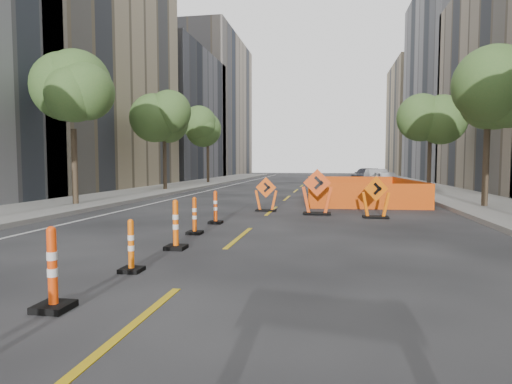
% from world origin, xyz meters
% --- Properties ---
extents(ground_plane, '(140.00, 140.00, 0.00)m').
position_xyz_m(ground_plane, '(0.00, 0.00, 0.00)').
color(ground_plane, black).
extents(sidewalk_left, '(4.00, 90.00, 0.15)m').
position_xyz_m(sidewalk_left, '(-9.00, 12.00, 0.07)').
color(sidewalk_left, gray).
rests_on(sidewalk_left, ground).
extents(sidewalk_right, '(4.00, 90.00, 0.15)m').
position_xyz_m(sidewalk_right, '(9.00, 12.00, 0.07)').
color(sidewalk_right, gray).
rests_on(sidewalk_right, ground).
extents(bld_left_c, '(12.00, 18.00, 26.00)m').
position_xyz_m(bld_left_c, '(-17.00, 20.80, 13.00)').
color(bld_left_c, tan).
rests_on(bld_left_c, ground).
extents(bld_left_d, '(12.00, 16.00, 14.00)m').
position_xyz_m(bld_left_d, '(-17.00, 39.20, 7.00)').
color(bld_left_d, '#4C4C51').
rests_on(bld_left_d, ground).
extents(bld_left_e, '(12.00, 20.00, 20.00)m').
position_xyz_m(bld_left_e, '(-17.00, 55.60, 10.00)').
color(bld_left_e, gray).
rests_on(bld_left_e, ground).
extents(bld_right_d, '(12.00, 18.00, 20.00)m').
position_xyz_m(bld_right_d, '(17.00, 40.20, 10.00)').
color(bld_right_d, gray).
rests_on(bld_right_d, ground).
extents(bld_right_e, '(12.00, 14.00, 16.00)m').
position_xyz_m(bld_right_e, '(17.00, 58.60, 8.00)').
color(bld_right_e, tan).
rests_on(bld_right_e, ground).
extents(tree_l_b, '(2.80, 2.80, 5.95)m').
position_xyz_m(tree_l_b, '(-8.40, 10.00, 4.53)').
color(tree_l_b, '#382B1E').
rests_on(tree_l_b, ground).
extents(tree_l_c, '(2.80, 2.80, 5.95)m').
position_xyz_m(tree_l_c, '(-8.40, 20.00, 4.53)').
color(tree_l_c, '#382B1E').
rests_on(tree_l_c, ground).
extents(tree_l_d, '(2.80, 2.80, 5.95)m').
position_xyz_m(tree_l_d, '(-8.40, 30.00, 4.53)').
color(tree_l_d, '#382B1E').
rests_on(tree_l_d, ground).
extents(tree_r_b, '(2.80, 2.80, 5.95)m').
position_xyz_m(tree_r_b, '(8.40, 12.00, 4.53)').
color(tree_r_b, '#382B1E').
rests_on(tree_r_b, ground).
extents(tree_r_c, '(2.80, 2.80, 5.95)m').
position_xyz_m(tree_r_c, '(8.40, 22.00, 4.53)').
color(tree_r_c, '#382B1E').
rests_on(tree_r_c, ground).
extents(channelizer_2, '(0.43, 0.43, 1.09)m').
position_xyz_m(channelizer_2, '(-1.25, -1.63, 0.55)').
color(channelizer_2, '#EC3E09').
rests_on(channelizer_2, ground).
extents(channelizer_3, '(0.36, 0.36, 0.93)m').
position_xyz_m(channelizer_3, '(-1.14, 0.34, 0.46)').
color(channelizer_3, orange).
rests_on(channelizer_3, ground).
extents(channelizer_4, '(0.43, 0.43, 1.10)m').
position_xyz_m(channelizer_4, '(-1.06, 2.32, 0.55)').
color(channelizer_4, '#ED5A0A').
rests_on(channelizer_4, ground).
extents(channelizer_5, '(0.39, 0.39, 0.99)m').
position_xyz_m(channelizer_5, '(-1.28, 4.29, 0.49)').
color(channelizer_5, '#D54B08').
rests_on(channelizer_5, ground).
extents(channelizer_6, '(0.40, 0.40, 1.02)m').
position_xyz_m(channelizer_6, '(-1.25, 6.27, 0.51)').
color(channelizer_6, '#F64B0A').
rests_on(channelizer_6, ground).
extents(chevron_sign_left, '(0.90, 0.55, 1.33)m').
position_xyz_m(chevron_sign_left, '(-0.20, 9.87, 0.66)').
color(chevron_sign_left, '#E44D09').
rests_on(chevron_sign_left, ground).
extents(chevron_sign_center, '(1.16, 0.75, 1.66)m').
position_xyz_m(chevron_sign_center, '(1.79, 9.10, 0.83)').
color(chevron_sign_center, '#DB3E09').
rests_on(chevron_sign_center, ground).
extents(chevron_sign_right, '(1.09, 0.86, 1.44)m').
position_xyz_m(chevron_sign_right, '(3.79, 8.49, 0.72)').
color(chevron_sign_right, orange).
rests_on(chevron_sign_right, ground).
extents(safety_fence, '(5.35, 8.63, 1.05)m').
position_xyz_m(safety_fence, '(3.65, 15.44, 0.52)').
color(safety_fence, '#E53D0C').
rests_on(safety_fence, ground).
extents(parked_car_near, '(2.49, 4.18, 1.33)m').
position_xyz_m(parked_car_near, '(6.01, 23.59, 0.67)').
color(parked_car_near, white).
rests_on(parked_car_near, ground).
extents(parked_car_mid, '(1.79, 4.28, 1.37)m').
position_xyz_m(parked_car_mid, '(5.88, 28.24, 0.69)').
color(parked_car_mid, '#A1A1A6').
rests_on(parked_car_mid, ground).
extents(parked_car_far, '(3.18, 4.92, 1.33)m').
position_xyz_m(parked_car_far, '(5.57, 36.03, 0.66)').
color(parked_car_far, black).
rests_on(parked_car_far, ground).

